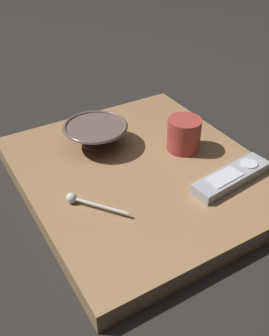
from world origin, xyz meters
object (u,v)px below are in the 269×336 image
Objects in this scene: cereal_bowl at (96,134)px; teaspoon at (80,200)px; coffee_mug at (184,134)px; tv_remote_near at (232,177)px.

teaspoon is (-0.13, -0.18, -0.02)m from cereal_bowl.
cereal_bowl is 1.96× the size of coffee_mug.
coffee_mug reaches higher than teaspoon.
coffee_mug is 0.16m from tv_remote_near.
tv_remote_near is (0.19, -0.28, -0.02)m from cereal_bowl.
teaspoon is at bearing 162.58° from tv_remote_near.
tv_remote_near is (0.01, -0.16, -0.03)m from coffee_mug.
cereal_bowl is 1.39× the size of teaspoon.
cereal_bowl is 0.21m from coffee_mug.
cereal_bowl reaches higher than teaspoon.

